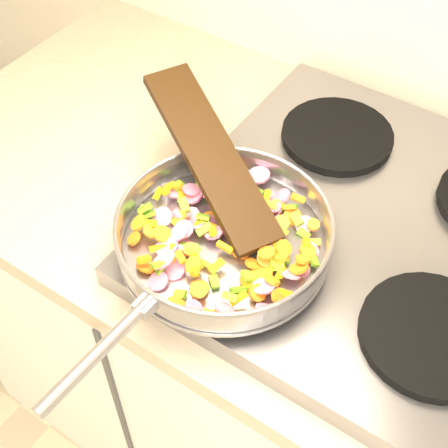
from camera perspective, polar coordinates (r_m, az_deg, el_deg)
The scene contains 7 objects.
cooktop at distance 0.98m, azimuth 13.60°, elevation -0.85°, with size 0.60×0.60×0.04m, color #939399.
grate_fl at distance 0.91m, azimuth 2.35°, elevation -1.60°, with size 0.19×0.19×0.02m, color black.
grate_fr at distance 0.87m, azimuth 18.45°, elevation -9.56°, with size 0.19×0.19×0.02m, color black.
grate_bl at distance 1.09m, azimuth 10.31°, elevation 7.96°, with size 0.19×0.19×0.02m, color black.
saute_pan at distance 0.87m, azimuth -0.10°, elevation -0.85°, with size 0.34×0.51×0.05m.
vegetable_heap at distance 0.88m, azimuth 0.25°, elevation -1.04°, with size 0.28×0.29×0.05m.
wooden_spatula at distance 0.92m, azimuth -1.23°, elevation 6.33°, with size 0.33×0.07×0.02m, color black.
Camera 1 is at (-0.55, 1.03, 1.66)m, focal length 50.00 mm.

